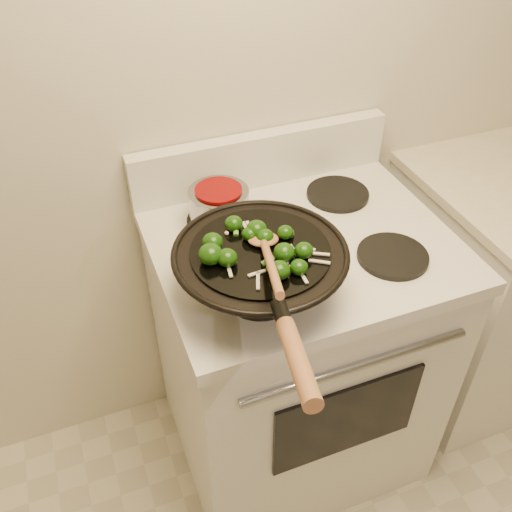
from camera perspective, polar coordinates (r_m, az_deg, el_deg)
name	(u,v)px	position (r m, az deg, el deg)	size (l,w,h in m)	color
stove	(295,351)	(1.82, 3.91, -9.45)	(0.78, 0.67, 1.08)	white
wok	(261,270)	(1.29, 0.47, -1.37)	(0.40, 0.65, 0.20)	black
stirfry	(254,246)	(1.24, -0.21, 0.96)	(0.28, 0.25, 0.05)	#133908
wooden_spoon	(267,253)	(1.19, 1.14, 0.25)	(0.13, 0.31, 0.11)	#975F3B
saucepan	(219,205)	(1.53, -3.71, 5.15)	(0.16, 0.26, 0.10)	gray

